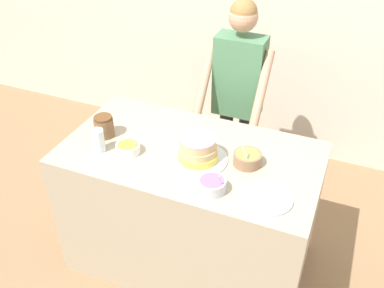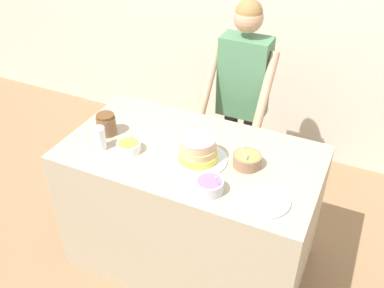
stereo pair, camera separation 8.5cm
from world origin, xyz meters
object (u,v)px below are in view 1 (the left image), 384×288
frosting_bowl_purple (212,185)px  cake (198,151)px  frosting_bowl_olive (247,158)px  stoneware_jar (104,126)px  drinking_glass (98,140)px  ceramic_plate (267,198)px  frosting_bowl_orange (128,148)px  person_baker (238,86)px

frosting_bowl_purple → cake: bearing=127.3°
frosting_bowl_olive → stoneware_jar: frosting_bowl_olive is taller
frosting_bowl_olive → stoneware_jar: (-0.89, -0.06, 0.03)m
stoneware_jar → cake: bearing=-1.0°
cake → frosting_bowl_purple: cake is taller
drinking_glass → stoneware_jar: (-0.06, 0.15, -0.01)m
ceramic_plate → drinking_glass: bearing=178.1°
frosting_bowl_olive → frosting_bowl_orange: 0.69m
cake → frosting_bowl_orange: size_ratio=2.27×
frosting_bowl_purple → drinking_glass: 0.73m
frosting_bowl_orange → stoneware_jar: frosting_bowl_orange is taller
cake → stoneware_jar: (-0.62, 0.01, 0.00)m
cake → drinking_glass: size_ratio=2.37×
person_baker → ceramic_plate: (0.47, -1.00, -0.06)m
person_baker → cake: person_baker is taller
frosting_bowl_orange → frosting_bowl_purple: size_ratio=1.00×
person_baker → stoneware_jar: 1.01m
ceramic_plate → stoneware_jar: size_ratio=1.92×
person_baker → frosting_bowl_orange: person_baker is taller
drinking_glass → ceramic_plate: 1.01m
cake → ceramic_plate: 0.48m
frosting_bowl_purple → ceramic_plate: 0.29m
cake → drinking_glass: (-0.56, -0.14, 0.01)m
frosting_bowl_orange → frosting_bowl_purple: frosting_bowl_orange is taller
frosting_bowl_olive → person_baker: bearing=111.3°
frosting_bowl_purple → ceramic_plate: frosting_bowl_purple is taller
person_baker → frosting_bowl_purple: person_baker is taller
drinking_glass → ceramic_plate: drinking_glass is taller
ceramic_plate → stoneware_jar: stoneware_jar is taller
frosting_bowl_purple → drinking_glass: drinking_glass is taller
frosting_bowl_olive → ceramic_plate: (0.18, -0.24, -0.03)m
ceramic_plate → stoneware_jar: (-1.07, 0.18, 0.06)m
person_baker → frosting_bowl_olive: size_ratio=10.02×
person_baker → stoneware_jar: (-0.59, -0.82, 0.00)m
cake → frosting_bowl_olive: (0.27, 0.07, -0.02)m
frosting_bowl_orange → stoneware_jar: size_ratio=1.11×
ceramic_plate → stoneware_jar: bearing=170.3°
frosting_bowl_olive → drinking_glass: bearing=-166.0°
person_baker → stoneware_jar: bearing=-126.0°
cake → ceramic_plate: bearing=-20.9°
frosting_bowl_purple → stoneware_jar: frosting_bowl_purple is taller
frosting_bowl_olive → frosting_bowl_purple: 0.30m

